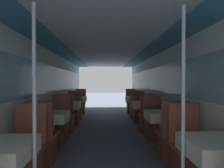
% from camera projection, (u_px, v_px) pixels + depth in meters
% --- Properties ---
extents(wall_left, '(0.05, 9.63, 2.09)m').
position_uv_depth(wall_left, '(50.00, 91.00, 4.35)').
color(wall_left, silver).
rests_on(wall_left, ground_plane).
extents(wall_right, '(0.05, 9.63, 2.09)m').
position_uv_depth(wall_right, '(162.00, 91.00, 4.47)').
color(wall_right, silver).
rests_on(wall_right, ground_plane).
extents(ceiling_panel, '(2.83, 9.63, 0.07)m').
position_uv_depth(ceiling_panel, '(107.00, 50.00, 4.40)').
color(ceiling_panel, silver).
rests_on(ceiling_panel, wall_left).
extents(dining_table_left_0, '(0.57, 0.57, 0.74)m').
position_uv_depth(dining_table_left_0, '(1.00, 155.00, 1.68)').
color(dining_table_left_0, '#4C4C51').
rests_on(dining_table_left_0, ground_plane).
extents(chair_left_far_0, '(0.42, 0.42, 1.03)m').
position_uv_depth(chair_left_far_0, '(26.00, 162.00, 2.21)').
color(chair_left_far_0, brown).
rests_on(chair_left_far_0, ground_plane).
extents(support_pole_left_0, '(0.04, 0.04, 2.09)m').
position_uv_depth(support_pole_left_0, '(34.00, 111.00, 1.69)').
color(support_pole_left_0, silver).
rests_on(support_pole_left_0, ground_plane).
extents(dining_table_left_1, '(0.57, 0.57, 0.74)m').
position_uv_depth(dining_table_left_1, '(53.00, 118.00, 3.34)').
color(dining_table_left_1, '#4C4C51').
rests_on(dining_table_left_1, ground_plane).
extents(chair_left_near_1, '(0.42, 0.42, 1.03)m').
position_uv_depth(chair_left_near_1, '(43.00, 144.00, 2.82)').
color(chair_left_near_1, brown).
rests_on(chair_left_near_1, ground_plane).
extents(chair_left_far_1, '(0.42, 0.42, 1.03)m').
position_uv_depth(chair_left_far_1, '(60.00, 127.00, 3.87)').
color(chair_left_far_1, brown).
rests_on(chair_left_far_1, ground_plane).
extents(dining_table_left_2, '(0.57, 0.57, 0.74)m').
position_uv_depth(dining_table_left_2, '(70.00, 106.00, 5.01)').
color(dining_table_left_2, '#4C4C51').
rests_on(dining_table_left_2, ground_plane).
extents(chair_left_near_2, '(0.42, 0.42, 1.03)m').
position_uv_depth(chair_left_near_2, '(66.00, 121.00, 4.49)').
color(chair_left_near_2, brown).
rests_on(chair_left_near_2, ground_plane).
extents(chair_left_far_2, '(0.42, 0.42, 1.03)m').
position_uv_depth(chair_left_far_2, '(73.00, 114.00, 5.54)').
color(chair_left_far_2, brown).
rests_on(chair_left_far_2, ground_plane).
extents(dining_table_left_3, '(0.57, 0.57, 0.74)m').
position_uv_depth(dining_table_left_3, '(79.00, 100.00, 6.68)').
color(dining_table_left_3, '#4C4C51').
rests_on(dining_table_left_3, ground_plane).
extents(chair_left_near_3, '(0.42, 0.42, 1.03)m').
position_uv_depth(chair_left_near_3, '(76.00, 110.00, 6.16)').
color(chair_left_near_3, brown).
rests_on(chair_left_near_3, ground_plane).
extents(chair_left_far_3, '(0.42, 0.42, 1.03)m').
position_uv_depth(chair_left_far_3, '(81.00, 106.00, 7.21)').
color(chair_left_far_3, brown).
rests_on(chair_left_far_3, ground_plane).
extents(dining_table_right_0, '(0.57, 0.57, 0.74)m').
position_uv_depth(dining_table_right_0, '(214.00, 151.00, 1.76)').
color(dining_table_right_0, '#4C4C51').
rests_on(dining_table_right_0, ground_plane).
extents(chair_right_far_0, '(0.42, 0.42, 1.03)m').
position_uv_depth(chair_right_far_0, '(189.00, 159.00, 2.29)').
color(chair_right_far_0, brown).
rests_on(chair_right_far_0, ground_plane).
extents(support_pole_right_0, '(0.04, 0.04, 2.09)m').
position_uv_depth(support_pole_right_0, '(183.00, 110.00, 1.75)').
color(support_pole_right_0, silver).
rests_on(support_pole_right_0, ground_plane).
extents(dining_table_right_1, '(0.57, 0.57, 0.74)m').
position_uv_depth(dining_table_right_1, '(161.00, 117.00, 3.43)').
color(dining_table_right_1, '#4C4C51').
rests_on(dining_table_right_1, ground_plane).
extents(chair_right_near_1, '(0.42, 0.42, 1.03)m').
position_uv_depth(chair_right_near_1, '(171.00, 142.00, 2.91)').
color(chair_right_near_1, brown).
rests_on(chair_right_near_1, ground_plane).
extents(chair_right_far_1, '(0.42, 0.42, 1.03)m').
position_uv_depth(chair_right_far_1, '(154.00, 126.00, 3.96)').
color(chair_right_far_1, brown).
rests_on(chair_right_far_1, ground_plane).
extents(dining_table_right_2, '(0.57, 0.57, 0.74)m').
position_uv_depth(dining_table_right_2, '(143.00, 106.00, 5.10)').
color(dining_table_right_2, '#4C4C51').
rests_on(dining_table_right_2, ground_plane).
extents(chair_right_near_2, '(0.42, 0.42, 1.03)m').
position_uv_depth(chair_right_near_2, '(147.00, 120.00, 4.58)').
color(chair_right_near_2, brown).
rests_on(chair_right_near_2, ground_plane).
extents(chair_right_far_2, '(0.42, 0.42, 1.03)m').
position_uv_depth(chair_right_far_2, '(139.00, 113.00, 5.63)').
color(chair_right_far_2, brown).
rests_on(chair_right_far_2, ground_plane).
extents(dining_table_right_3, '(0.57, 0.57, 0.74)m').
position_uv_depth(dining_table_right_3, '(133.00, 100.00, 6.76)').
color(dining_table_right_3, '#4C4C51').
rests_on(dining_table_right_3, ground_plane).
extents(chair_right_near_3, '(0.42, 0.42, 1.03)m').
position_uv_depth(chair_right_near_3, '(136.00, 110.00, 6.24)').
color(chair_right_near_3, brown).
rests_on(chair_right_near_3, ground_plane).
extents(chair_right_far_3, '(0.42, 0.42, 1.03)m').
position_uv_depth(chair_right_far_3, '(131.00, 106.00, 7.29)').
color(chair_right_far_3, brown).
rests_on(chair_right_far_3, ground_plane).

